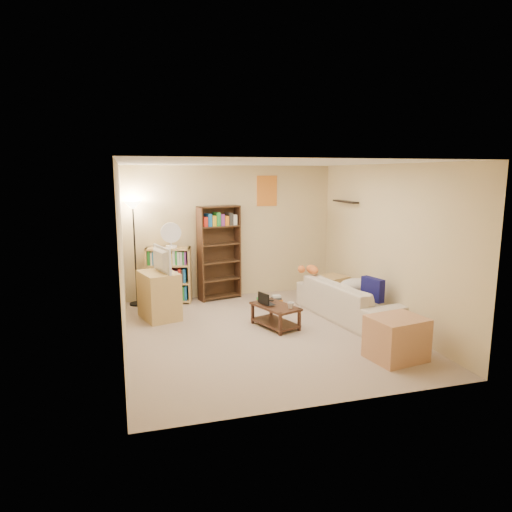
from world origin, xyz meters
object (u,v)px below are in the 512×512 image
(mug, at_px, (291,305))
(floor_lamp, at_px, (134,223))
(tabby_cat, at_px, (310,269))
(desk_fan, at_px, (171,235))
(tall_bookshelf, at_px, (219,250))
(end_cabinet, at_px, (396,338))
(television, at_px, (158,260))
(tv_stand, at_px, (159,295))
(short_bookshelf, at_px, (169,275))
(laptop, at_px, (269,303))
(sofa, at_px, (349,300))
(coffee_table, at_px, (275,314))
(side_table, at_px, (333,290))

(mug, bearing_deg, floor_lamp, 136.73)
(tabby_cat, bearing_deg, desk_fan, 158.00)
(tall_bookshelf, height_order, end_cabinet, tall_bookshelf)
(television, bearing_deg, end_cabinet, -148.29)
(mug, height_order, tall_bookshelf, tall_bookshelf)
(tv_stand, relative_size, short_bookshelf, 0.75)
(tabby_cat, distance_m, tall_bookshelf, 1.76)
(tabby_cat, xyz_separation_m, laptop, (-1.00, -0.75, -0.32))
(end_cabinet, bearing_deg, sofa, 82.79)
(short_bookshelf, distance_m, end_cabinet, 4.29)
(tabby_cat, relative_size, coffee_table, 0.54)
(laptop, distance_m, television, 1.93)
(sofa, relative_size, short_bookshelf, 2.12)
(tall_bookshelf, relative_size, desk_fan, 3.81)
(mug, xyz_separation_m, side_table, (1.26, 1.19, -0.14))
(tv_stand, bearing_deg, tall_bookshelf, 21.30)
(floor_lamp, bearing_deg, end_cabinet, -47.77)
(mug, bearing_deg, end_cabinet, -55.95)
(sofa, xyz_separation_m, coffee_table, (-1.32, -0.11, -0.09))
(coffee_table, height_order, tall_bookshelf, tall_bookshelf)
(sofa, bearing_deg, end_cabinet, 163.63)
(sofa, bearing_deg, floor_lamp, 53.37)
(laptop, relative_size, floor_lamp, 0.21)
(tabby_cat, bearing_deg, floor_lamp, 161.34)
(laptop, xyz_separation_m, tall_bookshelf, (-0.44, 1.75, 0.57))
(television, height_order, side_table, television)
(mug, xyz_separation_m, end_cabinet, (0.93, -1.38, -0.12))
(tall_bookshelf, xyz_separation_m, side_table, (1.93, -0.88, -0.68))
(mug, height_order, floor_lamp, floor_lamp)
(mug, relative_size, television, 0.20)
(floor_lamp, xyz_separation_m, side_table, (3.46, -0.88, -1.24))
(mug, relative_size, short_bookshelf, 0.14)
(television, relative_size, end_cabinet, 1.08)
(tall_bookshelf, distance_m, end_cabinet, 3.86)
(end_cabinet, bearing_deg, tabby_cat, 94.07)
(short_bookshelf, bearing_deg, tv_stand, -92.34)
(mug, bearing_deg, side_table, 43.30)
(tall_bookshelf, xyz_separation_m, desk_fan, (-0.89, -0.06, 0.33))
(sofa, height_order, tall_bookshelf, tall_bookshelf)
(desk_fan, bearing_deg, coffee_table, -52.08)
(tv_stand, xyz_separation_m, short_bookshelf, (0.24, 0.89, 0.13))
(sofa, xyz_separation_m, desk_fan, (-2.71, 1.68, 0.96))
(coffee_table, distance_m, mug, 0.33)
(laptop, xyz_separation_m, end_cabinet, (1.17, -1.70, -0.09))
(side_table, bearing_deg, floor_lamp, 165.67)
(tabby_cat, xyz_separation_m, end_cabinet, (0.17, -2.45, -0.41))
(short_bookshelf, distance_m, side_table, 3.02)
(coffee_table, height_order, tv_stand, tv_stand)
(coffee_table, height_order, side_table, side_table)
(sofa, bearing_deg, short_bookshelf, 48.88)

